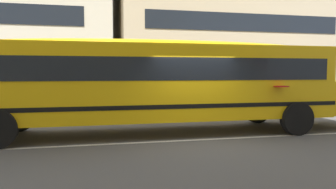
% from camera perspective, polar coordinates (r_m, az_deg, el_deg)
% --- Properties ---
extents(ground_plane, '(400.00, 400.00, 0.00)m').
position_cam_1_polar(ground_plane, '(9.91, 4.71, -7.89)').
color(ground_plane, '#54514F').
extents(sidewalk_far, '(120.00, 3.00, 0.01)m').
position_cam_1_polar(sidewalk_far, '(17.86, -3.31, -2.61)').
color(sidewalk_far, gray).
rests_on(sidewalk_far, ground_plane).
extents(lane_centreline, '(110.00, 0.16, 0.01)m').
position_cam_1_polar(lane_centreline, '(9.91, 4.71, -7.87)').
color(lane_centreline, silver).
rests_on(lane_centreline, ground_plane).
extents(school_bus, '(13.70, 3.26, 3.06)m').
position_cam_1_polar(school_bus, '(10.87, -1.11, 2.81)').
color(school_bus, yellow).
rests_on(school_bus, ground_plane).
extents(apartment_block_far_centre, '(15.21, 10.35, 13.30)m').
position_cam_1_polar(apartment_block_far_centre, '(26.31, 8.42, 13.96)').
color(apartment_block_far_centre, '#C6B28E').
rests_on(apartment_block_far_centre, ground_plane).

